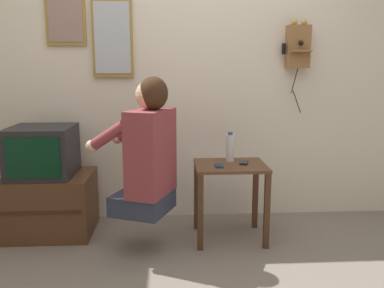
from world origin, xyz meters
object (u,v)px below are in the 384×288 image
(cell_phone_held, at_px, (219,165))
(cell_phone_spare, at_px, (244,163))
(wall_phone_antique, at_px, (298,46))
(water_bottle, at_px, (230,148))
(television, at_px, (43,151))
(wall_mirror, at_px, (112,38))
(person, at_px, (148,152))
(framed_picture, at_px, (66,20))

(cell_phone_held, distance_m, cell_phone_spare, 0.21)
(cell_phone_held, bearing_deg, cell_phone_spare, 23.78)
(wall_phone_antique, bearing_deg, water_bottle, -149.54)
(water_bottle, bearing_deg, wall_phone_antique, 30.46)
(television, relative_size, wall_mirror, 0.77)
(cell_phone_held, height_order, water_bottle, water_bottle)
(wall_phone_antique, relative_size, wall_mirror, 1.22)
(wall_phone_antique, distance_m, water_bottle, 1.05)
(person, relative_size, water_bottle, 4.19)
(cell_phone_spare, bearing_deg, cell_phone_held, -143.76)
(cell_phone_spare, relative_size, water_bottle, 0.59)
(wall_phone_antique, relative_size, water_bottle, 3.35)
(cell_phone_spare, bearing_deg, television, -170.59)
(framed_picture, bearing_deg, person, -45.48)
(person, distance_m, wall_mirror, 1.10)
(wall_phone_antique, relative_size, cell_phone_spare, 5.66)
(television, height_order, wall_mirror, wall_mirror)
(television, distance_m, cell_phone_held, 1.36)
(framed_picture, relative_size, cell_phone_spare, 2.98)
(person, height_order, cell_phone_held, person)
(person, xyz_separation_m, television, (-0.82, 0.35, -0.06))
(television, distance_m, framed_picture, 1.07)
(person, xyz_separation_m, cell_phone_held, (0.51, 0.13, -0.13))
(person, relative_size, framed_picture, 2.37)
(person, xyz_separation_m, wall_phone_antique, (1.23, 0.64, 0.75))
(wall_mirror, bearing_deg, cell_phone_spare, -25.06)
(wall_phone_antique, bearing_deg, person, -152.49)
(water_bottle, bearing_deg, cell_phone_held, -124.01)
(television, height_order, cell_phone_spare, television)
(wall_phone_antique, height_order, cell_phone_spare, wall_phone_antique)
(framed_picture, bearing_deg, wall_mirror, -0.49)
(cell_phone_held, relative_size, cell_phone_spare, 0.94)
(framed_picture, relative_size, water_bottle, 1.77)
(television, relative_size, cell_phone_spare, 3.57)
(cell_phone_spare, bearing_deg, water_bottle, 155.68)
(television, bearing_deg, cell_phone_held, -9.66)
(cell_phone_held, height_order, cell_phone_spare, same)
(framed_picture, distance_m, water_bottle, 1.67)
(person, bearing_deg, cell_phone_spare, -51.51)
(person, height_order, cell_phone_spare, person)
(television, xyz_separation_m, water_bottle, (1.44, -0.07, 0.03))
(person, xyz_separation_m, water_bottle, (0.62, 0.28, -0.03))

